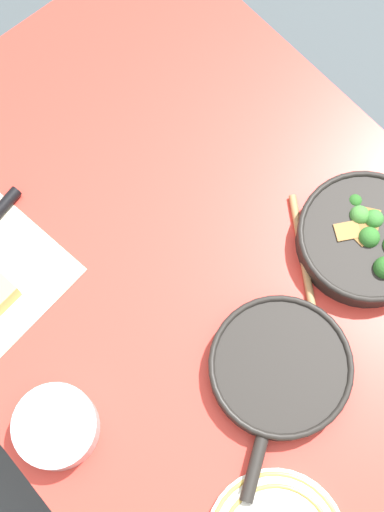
% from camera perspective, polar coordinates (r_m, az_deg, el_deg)
% --- Properties ---
extents(ground_plane, '(14.00, 14.00, 0.00)m').
position_cam_1_polar(ground_plane, '(2.10, -0.00, -6.87)').
color(ground_plane, '#424C51').
extents(dining_table_red, '(1.33, 0.98, 0.74)m').
position_cam_1_polar(dining_table_red, '(1.46, -0.00, -1.19)').
color(dining_table_red, red).
rests_on(dining_table_red, ground_plane).
extents(skillet_broccoli, '(0.39, 0.27, 0.07)m').
position_cam_1_polar(skillet_broccoli, '(1.41, 14.13, 1.26)').
color(skillet_broccoli, black).
rests_on(skillet_broccoli, dining_table_red).
extents(skillet_eggs, '(0.27, 0.34, 0.05)m').
position_cam_1_polar(skillet_eggs, '(1.32, 7.04, -8.92)').
color(skillet_eggs, black).
rests_on(skillet_eggs, dining_table_red).
extents(wooden_spoon, '(0.31, 0.23, 0.02)m').
position_cam_1_polar(wooden_spoon, '(1.38, 9.52, -3.64)').
color(wooden_spoon, '#A87A4C').
rests_on(wooden_spoon, dining_table_red).
extents(prep_bowl_steel, '(0.15, 0.15, 0.06)m').
position_cam_1_polar(prep_bowl_steel, '(1.32, -10.81, -13.27)').
color(prep_bowl_steel, '#B7B7BC').
rests_on(prep_bowl_steel, dining_table_red).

